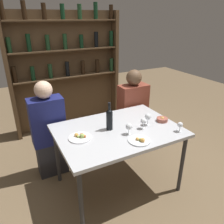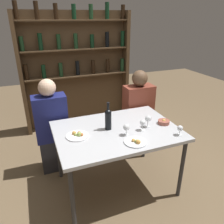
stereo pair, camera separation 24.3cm
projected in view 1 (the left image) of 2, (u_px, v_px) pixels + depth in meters
ground_plane at (117, 185)px, 2.69m from camera, size 10.00×10.00×0.00m
dining_table at (118, 134)px, 2.40m from camera, size 1.33×0.94×0.77m
wine_rack_wall at (66, 67)px, 3.72m from camera, size 1.90×0.21×2.11m
wine_bottle at (109, 118)px, 2.33m from camera, size 0.07×0.07×0.31m
wine_glass_0 at (143, 122)px, 2.36m from camera, size 0.06×0.06×0.12m
wine_glass_1 at (148, 117)px, 2.44m from camera, size 0.07×0.07×0.14m
wine_glass_2 at (180, 125)px, 2.31m from camera, size 0.06×0.06×0.11m
wine_glass_3 at (129, 127)px, 2.25m from camera, size 0.07×0.07×0.12m
food_plate_0 at (80, 137)px, 2.20m from camera, size 0.23×0.23×0.05m
food_plate_1 at (140, 140)px, 2.15m from camera, size 0.22×0.22×0.05m
snack_bowl at (162, 119)px, 2.55m from camera, size 0.13×0.13×0.06m
seated_person_left at (49, 133)px, 2.69m from camera, size 0.40×0.22×1.24m
seated_person_right at (133, 114)px, 3.21m from camera, size 0.41×0.22×1.24m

